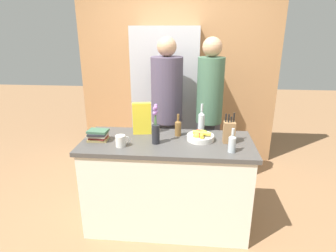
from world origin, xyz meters
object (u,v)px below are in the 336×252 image
(flower_vase, at_px, (156,129))
(coffee_mug, at_px, (121,141))
(person_in_blue, at_px, (209,108))
(refrigerator, at_px, (167,101))
(knife_block, at_px, (229,132))
(bottle_oil, at_px, (232,143))
(bottle_wine, at_px, (201,121))
(fruit_bowl, at_px, (200,136))
(person_at_sink, at_px, (167,108))
(book_stack, at_px, (98,135))
(cereal_box, at_px, (142,119))
(bottle_vinegar, at_px, (178,127))

(flower_vase, height_order, coffee_mug, flower_vase)
(person_in_blue, bearing_deg, refrigerator, 161.49)
(knife_block, distance_m, bottle_oil, 0.22)
(bottle_oil, relative_size, bottle_wine, 0.72)
(fruit_bowl, relative_size, bottle_wine, 0.87)
(knife_block, relative_size, person_at_sink, 0.15)
(book_stack, bearing_deg, fruit_bowl, 5.48)
(refrigerator, relative_size, book_stack, 9.96)
(coffee_mug, relative_size, person_in_blue, 0.07)
(refrigerator, distance_m, knife_block, 1.42)
(flower_vase, relative_size, bottle_wine, 1.26)
(bottle_wine, height_order, person_at_sink, person_at_sink)
(flower_vase, relative_size, coffee_mug, 3.03)
(fruit_bowl, height_order, coffee_mug, coffee_mug)
(cereal_box, height_order, bottle_oil, cereal_box)
(knife_block, height_order, book_stack, knife_block)
(refrigerator, height_order, coffee_mug, refrigerator)
(bottle_vinegar, height_order, bottle_wine, bottle_wine)
(book_stack, bearing_deg, person_in_blue, 34.28)
(book_stack, bearing_deg, coffee_mug, -25.66)
(refrigerator, distance_m, coffee_mug, 1.45)
(coffee_mug, height_order, person_at_sink, person_at_sink)
(flower_vase, xyz_separation_m, cereal_box, (-0.17, 0.24, 0.02))
(knife_block, height_order, flower_vase, flower_vase)
(bottle_vinegar, bearing_deg, book_stack, -165.41)
(knife_block, xyz_separation_m, bottle_wine, (-0.25, 0.25, 0.01))
(person_at_sink, bearing_deg, refrigerator, 102.12)
(bottle_wine, height_order, person_in_blue, person_in_blue)
(knife_block, relative_size, bottle_vinegar, 1.28)
(fruit_bowl, xyz_separation_m, bottle_wine, (0.01, 0.22, 0.08))
(cereal_box, distance_m, bottle_vinegar, 0.37)
(flower_vase, bearing_deg, book_stack, 177.55)
(book_stack, xyz_separation_m, bottle_oil, (1.22, -0.15, 0.03))
(cereal_box, bearing_deg, bottle_wine, 9.13)
(bottle_oil, height_order, person_in_blue, person_in_blue)
(bottle_vinegar, xyz_separation_m, person_at_sink, (-0.16, 0.53, 0.04))
(fruit_bowl, relative_size, knife_block, 0.91)
(bottle_wine, bearing_deg, flower_vase, -141.33)
(fruit_bowl, distance_m, flower_vase, 0.44)
(cereal_box, distance_m, person_in_blue, 0.86)
(refrigerator, xyz_separation_m, bottle_vinegar, (0.22, -1.11, 0.02))
(knife_block, distance_m, person_at_sink, 0.92)
(person_at_sink, distance_m, person_in_blue, 0.49)
(refrigerator, xyz_separation_m, person_in_blue, (0.54, -0.57, 0.08))
(coffee_mug, xyz_separation_m, bottle_wine, (0.72, 0.43, 0.07))
(cereal_box, height_order, coffee_mug, cereal_box)
(bottle_oil, xyz_separation_m, person_at_sink, (-0.64, 0.88, 0.04))
(flower_vase, xyz_separation_m, bottle_vinegar, (0.19, 0.22, -0.05))
(flower_vase, relative_size, book_stack, 1.92)
(bottle_wine, bearing_deg, fruit_bowl, -92.91)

